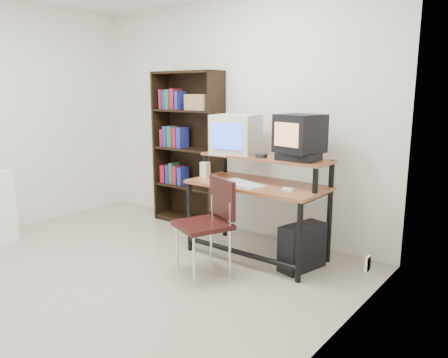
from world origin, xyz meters
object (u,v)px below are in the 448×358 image
Objects in this scene: crt_monitor at (236,134)px; pc_tower at (302,247)px; school_chair at (210,216)px; computer_desk at (259,186)px; bookshelf at (189,147)px; crt_tv at (300,133)px.

pc_tower is at bearing -22.52° from crt_monitor.
crt_monitor is 1.02m from school_chair.
crt_monitor is 0.59× the size of school_chair.
crt_monitor reaches higher than school_chair.
computer_desk is 0.61m from crt_monitor.
crt_monitor reaches higher than pc_tower.
bookshelf reaches higher than computer_desk.
pc_tower is at bearing 66.76° from school_chair.
bookshelf is (-1.21, 1.05, 0.41)m from school_chair.
pc_tower is at bearing -33.96° from crt_tv.
school_chair is (-0.09, -0.63, -0.17)m from computer_desk.
school_chair is (-0.60, -0.59, 0.32)m from pc_tower.
crt_monitor reaches higher than computer_desk.
school_chair is at bearing -121.88° from pc_tower.
school_chair reaches higher than pc_tower.
pc_tower is (0.87, -0.16, -0.96)m from crt_monitor.
bookshelf is at bearing 149.29° from crt_monitor.
computer_desk is 0.71m from pc_tower.
crt_tv is 0.97× the size of pc_tower.
crt_monitor is 1.31m from pc_tower.
bookshelf is (-1.30, 0.43, 0.24)m from computer_desk.
crt_tv is at bearing -11.37° from bookshelf.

